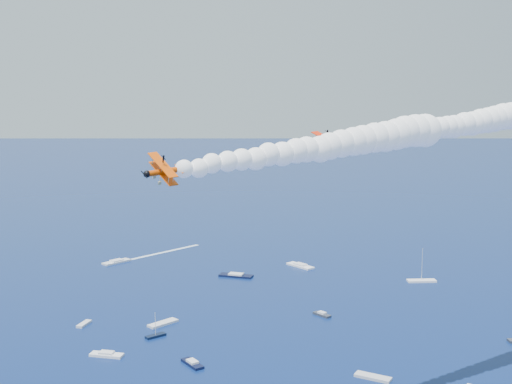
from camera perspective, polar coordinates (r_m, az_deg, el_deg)
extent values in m
cube|color=silver|center=(279.31, -11.78, -5.84)|extent=(11.66, 10.61, 0.70)
cube|color=#2F343F|center=(211.99, 5.64, -10.35)|extent=(5.13, 6.21, 0.70)
cube|color=silver|center=(209.50, -14.43, -10.82)|extent=(4.08, 6.32, 0.70)
cube|color=black|center=(195.96, -8.54, -12.01)|extent=(6.11, 4.77, 0.70)
cube|color=silver|center=(205.54, -7.93, -11.00)|extent=(9.41, 8.41, 0.70)
cube|color=black|center=(253.66, -1.71, -7.13)|extent=(13.23, 8.79, 0.70)
cube|color=white|center=(254.26, 13.90, -7.34)|extent=(10.66, 4.02, 0.70)
cube|color=black|center=(176.37, -5.43, -14.34)|extent=(5.88, 8.11, 0.70)
cube|color=silver|center=(170.58, 9.92, -15.25)|extent=(8.80, 7.48, 0.70)
cube|color=white|center=(185.16, -12.59, -13.37)|extent=(9.27, 5.59, 0.70)
cube|color=white|center=(267.99, 3.80, -6.29)|extent=(10.12, 12.43, 0.70)
cube|color=white|center=(293.88, -7.77, -5.08)|extent=(30.48, 25.85, 0.04)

